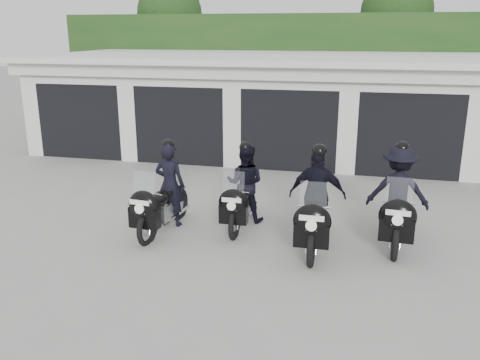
% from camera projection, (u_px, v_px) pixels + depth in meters
% --- Properties ---
extents(ground, '(80.00, 80.00, 0.00)m').
position_uv_depth(ground, '(243.00, 252.00, 8.82)').
color(ground, '#979792').
rests_on(ground, ground).
extents(garage_block, '(16.40, 6.80, 2.96)m').
position_uv_depth(garage_block, '(300.00, 106.00, 15.94)').
color(garage_block, silver).
rests_on(garage_block, ground).
extents(background_vegetation, '(20.00, 3.90, 5.80)m').
position_uv_depth(background_vegetation, '(325.00, 55.00, 20.01)').
color(background_vegetation, '#183B15').
rests_on(background_vegetation, ground).
extents(police_bike_a, '(0.72, 2.04, 1.77)m').
position_uv_depth(police_bike_a, '(164.00, 195.00, 9.61)').
color(police_bike_a, black).
rests_on(police_bike_a, ground).
extents(police_bike_b, '(0.76, 1.93, 1.68)m').
position_uv_depth(police_bike_b, '(243.00, 189.00, 9.93)').
color(police_bike_b, black).
rests_on(police_bike_b, ground).
extents(police_bike_c, '(1.02, 2.13, 1.86)m').
position_uv_depth(police_bike_c, '(316.00, 202.00, 8.93)').
color(police_bike_c, black).
rests_on(police_bike_c, ground).
extents(police_bike_d, '(1.15, 2.14, 1.86)m').
position_uv_depth(police_bike_d, '(398.00, 198.00, 9.15)').
color(police_bike_d, black).
rests_on(police_bike_d, ground).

